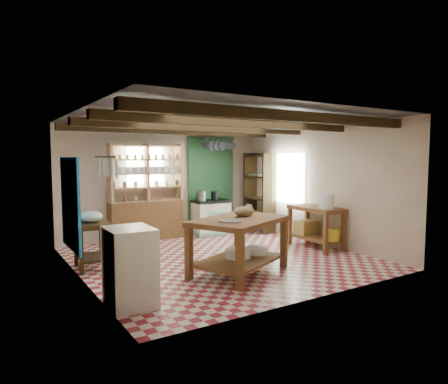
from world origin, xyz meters
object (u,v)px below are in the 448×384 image
work_table (239,246)px  cat (244,211)px  stove (211,217)px  prep_table (92,245)px  right_counter (316,227)px  white_cabinet (130,267)px

work_table → cat: cat is taller
stove → cat: 3.23m
prep_table → cat: bearing=-28.5°
work_table → right_counter: work_table is taller
white_cabinet → cat: 2.32m
stove → prep_table: (-3.26, -1.55, -0.02)m
stove → prep_table: size_ratio=1.09×
stove → right_counter: (1.12, -2.45, 0.01)m
cat → white_cabinet: bearing=160.7°
prep_table → white_cabinet: 2.03m
stove → cat: size_ratio=2.33×
prep_table → right_counter: (4.38, -0.89, 0.03)m
white_cabinet → right_counter: white_cabinet is taller
work_table → cat: bearing=11.3°
prep_table → right_counter: size_ratio=0.66×
white_cabinet → cat: cat is taller
stove → white_cabinet: size_ratio=0.86×
stove → white_cabinet: white_cabinet is taller
work_table → stove: size_ratio=1.85×
right_counter → cat: (-2.21, -0.54, 0.56)m
white_cabinet → right_counter: (4.40, 1.14, -0.07)m
right_counter → stove: bearing=116.9°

